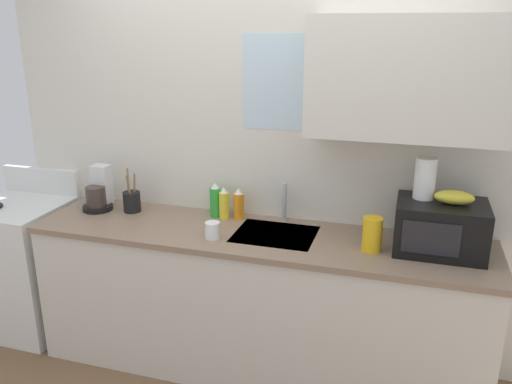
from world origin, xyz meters
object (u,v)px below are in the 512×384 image
at_px(stove_range, 25,265).
at_px(microwave, 440,227).
at_px(paper_towel_roll, 425,178).
at_px(mug_white, 213,230).
at_px(utensil_crock, 132,201).
at_px(cereal_canister, 372,234).
at_px(banana_bunch, 454,197).
at_px(coffee_maker, 99,193).
at_px(dish_soap_bottle_yellow, 224,204).
at_px(dish_soap_bottle_green, 215,201).
at_px(dish_soap_bottle_orange, 239,204).

height_order(stove_range, microwave, microwave).
relative_size(stove_range, paper_towel_roll, 4.91).
height_order(mug_white, utensil_crock, utensil_crock).
relative_size(paper_towel_roll, cereal_canister, 1.18).
bearing_deg(mug_white, banana_bunch, 8.59).
relative_size(stove_range, microwave, 2.35).
bearing_deg(mug_white, stove_range, 174.41).
distance_m(microwave, utensil_crock, 1.87).
bearing_deg(utensil_crock, coffee_maker, -177.16).
xyz_separation_m(microwave, mug_white, (-1.21, -0.19, -0.09)).
xyz_separation_m(microwave, cereal_canister, (-0.34, -0.10, -0.04)).
bearing_deg(stove_range, banana_bunch, 0.98).
relative_size(microwave, coffee_maker, 1.64).
distance_m(dish_soap_bottle_yellow, dish_soap_bottle_green, 0.07).
xyz_separation_m(banana_bunch, dish_soap_bottle_yellow, (-1.31, 0.13, -0.21)).
distance_m(stove_range, dish_soap_bottle_yellow, 1.53).
height_order(paper_towel_roll, coffee_maker, paper_towel_roll).
height_order(coffee_maker, dish_soap_bottle_yellow, coffee_maker).
height_order(stove_range, cereal_canister, cereal_canister).
distance_m(paper_towel_roll, dish_soap_bottle_yellow, 1.19).
height_order(microwave, dish_soap_bottle_yellow, microwave).
distance_m(coffee_maker, dish_soap_bottle_orange, 0.93).
bearing_deg(stove_range, dish_soap_bottle_orange, 7.38).
xyz_separation_m(paper_towel_roll, mug_white, (-1.11, -0.24, -0.33)).
relative_size(dish_soap_bottle_green, utensil_crock, 0.76).
xyz_separation_m(microwave, dish_soap_bottle_green, (-1.32, 0.14, -0.03)).
bearing_deg(banana_bunch, coffee_maker, 178.44).
xyz_separation_m(dish_soap_bottle_yellow, mug_white, (0.05, -0.32, -0.05)).
relative_size(dish_soap_bottle_orange, utensil_crock, 0.67).
bearing_deg(dish_soap_bottle_orange, banana_bunch, -6.95).
bearing_deg(coffee_maker, dish_soap_bottle_orange, 5.56).
bearing_deg(dish_soap_bottle_orange, cereal_canister, -16.69).
distance_m(banana_bunch, utensil_crock, 1.93).
relative_size(dish_soap_bottle_orange, dish_soap_bottle_yellow, 0.97).
relative_size(banana_bunch, cereal_canister, 1.08).
relative_size(coffee_maker, cereal_canister, 1.51).
relative_size(banana_bunch, mug_white, 2.11).
relative_size(banana_bunch, dish_soap_bottle_yellow, 0.99).
relative_size(microwave, cereal_canister, 2.48).
xyz_separation_m(banana_bunch, cereal_canister, (-0.39, -0.10, -0.21)).
distance_m(dish_soap_bottle_orange, dish_soap_bottle_yellow, 0.09).
xyz_separation_m(microwave, dish_soap_bottle_orange, (-1.17, 0.15, -0.04)).
relative_size(stove_range, dish_soap_bottle_green, 4.93).
bearing_deg(dish_soap_bottle_green, banana_bunch, -5.94).
bearing_deg(microwave, stove_range, -179.04).
xyz_separation_m(paper_towel_roll, cereal_canister, (-0.24, -0.15, -0.29)).
xyz_separation_m(dish_soap_bottle_orange, utensil_crock, (-0.69, -0.08, -0.02)).
xyz_separation_m(microwave, coffee_maker, (-2.09, 0.06, -0.03)).
distance_m(stove_range, dish_soap_bottle_orange, 1.61).
height_order(banana_bunch, mug_white, banana_bunch).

